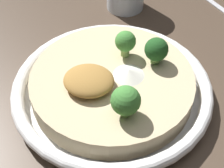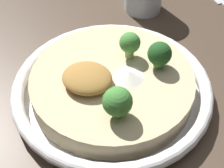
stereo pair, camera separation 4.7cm
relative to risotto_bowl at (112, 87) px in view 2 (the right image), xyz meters
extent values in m
plane|color=#47382B|center=(0.00, 0.00, -0.02)|extent=(6.00, 6.00, 0.00)
cylinder|color=white|center=(0.00, 0.00, -0.01)|extent=(0.26, 0.26, 0.01)
torus|color=white|center=(0.00, 0.00, 0.00)|extent=(0.28, 0.28, 0.02)
cylinder|color=#CCB78E|center=(0.00, 0.00, 0.01)|extent=(0.22, 0.22, 0.03)
cone|color=white|center=(-0.02, -0.01, 0.03)|extent=(0.04, 0.04, 0.01)
ellipsoid|color=#A37538|center=(0.02, 0.02, 0.03)|extent=(0.07, 0.06, 0.02)
cylinder|color=#668E47|center=(-0.05, -0.04, 0.03)|extent=(0.02, 0.02, 0.02)
sphere|color=#1E4C1E|center=(-0.05, -0.04, 0.04)|extent=(0.03, 0.03, 0.03)
cylinder|color=#84A856|center=(-0.01, -0.05, 0.03)|extent=(0.02, 0.02, 0.02)
sphere|color=#428438|center=(-0.01, -0.05, 0.05)|extent=(0.03, 0.03, 0.03)
cylinder|color=#759E4C|center=(-0.03, 0.06, 0.03)|extent=(0.02, 0.02, 0.02)
sphere|color=#428438|center=(-0.03, 0.06, 0.05)|extent=(0.04, 0.04, 0.04)
camera|label=1|loc=(-0.07, 0.32, 0.35)|focal=55.00mm
camera|label=2|loc=(-0.12, 0.30, 0.35)|focal=55.00mm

